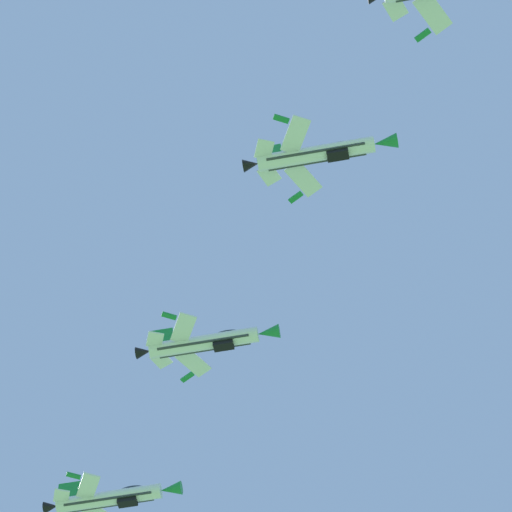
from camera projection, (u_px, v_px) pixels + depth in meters
fighter_jet_left_wing at (319, 153)px, 121.10m from camera, size 15.93×10.55×4.38m
fighter_jet_right_wing at (206, 342)px, 129.40m from camera, size 15.93×10.41×4.47m
fighter_jet_left_outer at (112, 498)px, 134.14m from camera, size 15.93×10.42×4.45m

